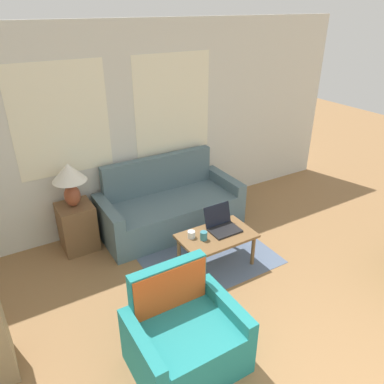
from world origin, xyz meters
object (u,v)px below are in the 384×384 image
(laptop, at_px, (222,224))
(cup_navy, at_px, (191,234))
(cup_yellow, at_px, (204,236))
(table_lamp, at_px, (69,178))
(coffee_table, at_px, (216,239))
(armchair, at_px, (183,337))
(couch, at_px, (169,208))

(laptop, distance_m, cup_navy, 0.40)
(laptop, bearing_deg, cup_yellow, -165.60)
(table_lamp, xyz_separation_m, coffee_table, (1.26, -1.17, -0.60))
(table_lamp, height_order, cup_navy, table_lamp)
(armchair, relative_size, cup_navy, 10.56)
(armchair, relative_size, cup_yellow, 8.95)
(couch, xyz_separation_m, coffee_table, (0.06, -1.06, 0.09))
(coffee_table, relative_size, laptop, 2.47)
(coffee_table, xyz_separation_m, laptop, (0.12, 0.07, 0.11))
(couch, height_order, laptop, couch)
(armchair, xyz_separation_m, table_lamp, (-0.29, 2.11, 0.70))
(armchair, relative_size, coffee_table, 1.05)
(couch, height_order, cup_navy, couch)
(couch, relative_size, coffee_table, 2.21)
(armchair, xyz_separation_m, cup_yellow, (0.80, 0.94, 0.20))
(coffee_table, height_order, cup_navy, cup_navy)
(table_lamp, height_order, coffee_table, table_lamp)
(armchair, relative_size, laptop, 2.59)
(table_lamp, relative_size, cup_yellow, 5.42)
(couch, bearing_deg, table_lamp, 174.48)
(cup_yellow, bearing_deg, armchair, -130.33)
(couch, distance_m, cup_navy, 1.00)
(table_lamp, bearing_deg, armchair, -82.30)
(armchair, distance_m, cup_navy, 1.27)
(couch, distance_m, laptop, 1.02)
(laptop, xyz_separation_m, cup_yellow, (-0.30, -0.08, -0.01))
(cup_navy, bearing_deg, couch, 77.27)
(table_lamp, bearing_deg, cup_yellow, -47.36)
(couch, xyz_separation_m, laptop, (0.18, -0.98, 0.20))
(couch, distance_m, cup_yellow, 1.08)
(couch, bearing_deg, armchair, -114.66)
(coffee_table, relative_size, cup_yellow, 8.52)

